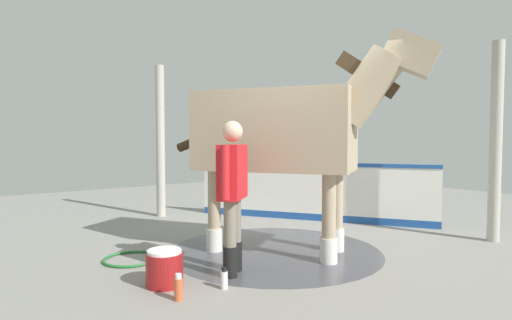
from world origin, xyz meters
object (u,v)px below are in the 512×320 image
object	(u,v)px
bottle_shampoo	(224,279)
bottle_spray	(179,288)
horse	(285,132)
handler	(233,187)
hose_coil	(131,259)
wash_bucket	(165,268)

from	to	relation	value
bottle_shampoo	bottle_spray	xyz separation A→B (m)	(-0.00, -0.47, 0.02)
horse	bottle_spray	distance (m)	2.33
bottle_spray	bottle_shampoo	bearing A→B (deg)	89.56
handler	hose_coil	size ratio (longest dim) A/B	2.51
handler	hose_coil	bearing A→B (deg)	-10.02
bottle_spray	hose_coil	world-z (taller)	bottle_spray
wash_bucket	hose_coil	bearing A→B (deg)	178.28
bottle_shampoo	horse	bearing A→B (deg)	115.82
handler	wash_bucket	distance (m)	1.04
horse	handler	xyz separation A→B (m)	(0.31, -0.99, -0.58)
handler	horse	bearing A→B (deg)	-114.15
wash_bucket	bottle_shampoo	xyz separation A→B (m)	(0.42, 0.42, -0.08)
wash_bucket	bottle_shampoo	distance (m)	0.60
handler	bottle_spray	xyz separation A→B (m)	(0.31, -0.77, -0.81)
horse	bottle_spray	xyz separation A→B (m)	(0.62, -1.76, -1.39)
bottle_shampoo	bottle_spray	distance (m)	0.47
wash_bucket	bottle_spray	xyz separation A→B (m)	(0.41, -0.05, -0.06)
wash_bucket	hose_coil	world-z (taller)	wash_bucket
wash_bucket	bottle_spray	distance (m)	0.42
wash_bucket	bottle_spray	size ratio (longest dim) A/B	1.50
hose_coil	horse	bearing A→B (deg)	64.31
horse	wash_bucket	xyz separation A→B (m)	(0.21, -1.71, -1.33)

